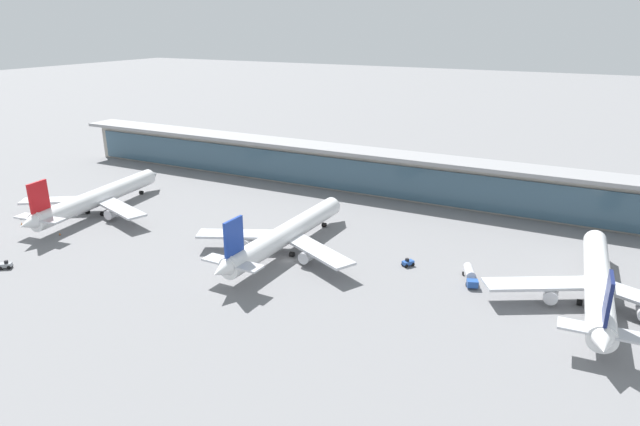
{
  "coord_description": "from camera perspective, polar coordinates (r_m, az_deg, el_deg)",
  "views": [
    {
      "loc": [
        64.85,
        -108.22,
        56.57
      ],
      "look_at": [
        0.0,
        17.2,
        7.28
      ],
      "focal_mm": 30.92,
      "sensor_mm": 36.0,
      "label": 1
    }
  ],
  "objects": [
    {
      "name": "safety_cone_delta",
      "position": [
        183.99,
        -28.5,
        -0.98
      ],
      "size": [
        0.62,
        0.62,
        0.7
      ],
      "color": "orange",
      "rests_on": "ground"
    },
    {
      "name": "safety_cone_bravo",
      "position": [
        177.04,
        -27.33,
        -1.52
      ],
      "size": [
        0.62,
        0.62,
        0.7
      ],
      "color": "orange",
      "rests_on": "ground"
    },
    {
      "name": "terminal_building",
      "position": [
        189.42,
        6.39,
        4.22
      ],
      "size": [
        262.5,
        12.8,
        15.2
      ],
      "color": "#9E998E",
      "rests_on": "ground"
    },
    {
      "name": "safety_cone_alpha",
      "position": [
        170.3,
        -25.33,
        -1.98
      ],
      "size": [
        0.62,
        0.62,
        0.7
      ],
      "color": "orange",
      "rests_on": "ground"
    },
    {
      "name": "service_truck_mid_apron_blue",
      "position": [
        131.63,
        15.28,
        -6.12
      ],
      "size": [
        5.2,
        8.83,
        2.95
      ],
      "color": "#234C9E",
      "rests_on": "ground"
    },
    {
      "name": "safety_cone_charlie",
      "position": [
        177.3,
        -27.12,
        -1.46
      ],
      "size": [
        0.62,
        0.62,
        0.7
      ],
      "color": "orange",
      "rests_on": "ground"
    },
    {
      "name": "airliner_left_stand",
      "position": [
        183.28,
        -22.12,
        1.44
      ],
      "size": [
        45.36,
        59.42,
        15.83
      ],
      "color": "white",
      "rests_on": "ground"
    },
    {
      "name": "service_truck_by_tail_grey",
      "position": [
        153.63,
        -29.78,
        -4.7
      ],
      "size": [
        3.31,
        3.07,
        2.05
      ],
      "color": "gray",
      "rests_on": "ground"
    },
    {
      "name": "service_truck_under_wing_blue",
      "position": [
        136.49,
        9.09,
        -5.1
      ],
      "size": [
        3.04,
        3.32,
        2.05
      ],
      "color": "#234C9E",
      "rests_on": "ground"
    },
    {
      "name": "ground_plane",
      "position": [
        138.27,
        -3.29,
        -4.94
      ],
      "size": [
        1200.0,
        1200.0,
        0.0
      ],
      "primitive_type": "plane",
      "color": "slate"
    },
    {
      "name": "airliner_right_stand",
      "position": [
        129.22,
        26.83,
        -6.51
      ],
      "size": [
        45.67,
        59.47,
        15.83
      ],
      "color": "white",
      "rests_on": "ground"
    },
    {
      "name": "airliner_centre_stand",
      "position": [
        141.17,
        -3.64,
        -2.23
      ],
      "size": [
        45.73,
        59.37,
        15.83
      ],
      "color": "white",
      "rests_on": "ground"
    }
  ]
}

